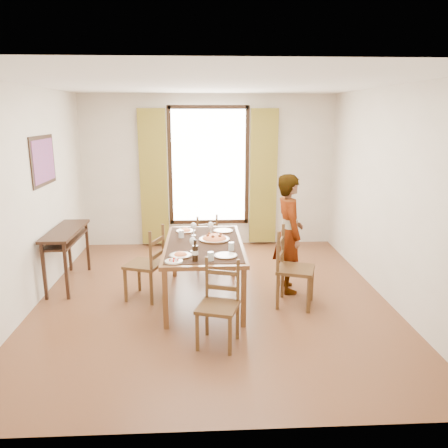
{
  "coord_description": "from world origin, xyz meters",
  "views": [
    {
      "loc": [
        -0.13,
        -5.35,
        2.36
      ],
      "look_at": [
        0.15,
        0.0,
        1.0
      ],
      "focal_mm": 35.0,
      "sensor_mm": 36.0,
      "label": 1
    }
  ],
  "objects_px": {
    "man": "(289,234)",
    "pasta_platter": "(214,237)",
    "dining_table": "(204,248)",
    "console_table": "(66,237)"
  },
  "relations": [
    {
      "from": "man",
      "to": "pasta_platter",
      "type": "bearing_deg",
      "value": 90.92
    },
    {
      "from": "dining_table",
      "to": "pasta_platter",
      "type": "xyz_separation_m",
      "value": [
        0.14,
        0.11,
        0.11
      ]
    },
    {
      "from": "console_table",
      "to": "dining_table",
      "type": "distance_m",
      "value": 2.01
    },
    {
      "from": "dining_table",
      "to": "pasta_platter",
      "type": "bearing_deg",
      "value": 37.34
    },
    {
      "from": "dining_table",
      "to": "pasta_platter",
      "type": "distance_m",
      "value": 0.21
    },
    {
      "from": "dining_table",
      "to": "pasta_platter",
      "type": "relative_size",
      "value": 4.41
    },
    {
      "from": "man",
      "to": "pasta_platter",
      "type": "relative_size",
      "value": 4.01
    },
    {
      "from": "pasta_platter",
      "to": "console_table",
      "type": "bearing_deg",
      "value": 166.47
    },
    {
      "from": "console_table",
      "to": "dining_table",
      "type": "height_order",
      "value": "console_table"
    },
    {
      "from": "console_table",
      "to": "man",
      "type": "distance_m",
      "value": 3.08
    }
  ]
}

